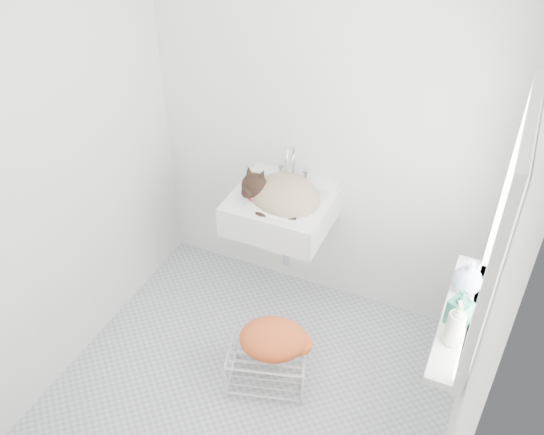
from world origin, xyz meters
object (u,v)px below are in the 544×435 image
at_px(wire_rack, 267,363).
at_px(bottle_b, 456,323).
at_px(cat, 281,195).
at_px(bottle_c, 464,290).
at_px(bottle_a, 451,342).
at_px(sink, 281,198).

height_order(wire_rack, bottle_b, bottle_b).
bearing_deg(wire_rack, cat, 106.82).
height_order(wire_rack, bottle_c, bottle_c).
distance_m(wire_rack, bottle_a, 1.18).
xyz_separation_m(cat, bottle_a, (1.14, -0.72, -0.04)).
bearing_deg(cat, bottle_b, -26.60).
xyz_separation_m(cat, wire_rack, (0.19, -0.64, -0.74)).
relative_size(sink, bottle_b, 2.99).
bearing_deg(wire_rack, bottle_c, 16.83).
bearing_deg(sink, cat, -55.84).
bearing_deg(wire_rack, bottle_b, 2.77).
xyz_separation_m(wire_rack, bottle_b, (0.95, 0.05, 0.70)).
bearing_deg(cat, sink, 125.05).
relative_size(bottle_b, bottle_c, 1.06).
relative_size(cat, bottle_a, 2.27).
bearing_deg(wire_rack, sink, 107.35).
relative_size(bottle_a, bottle_c, 1.05).
distance_m(bottle_a, bottle_c, 0.36).
height_order(sink, bottle_b, sink).
height_order(cat, bottle_a, cat).
bearing_deg(wire_rack, bottle_a, -4.73).
relative_size(bottle_a, bottle_b, 0.99).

